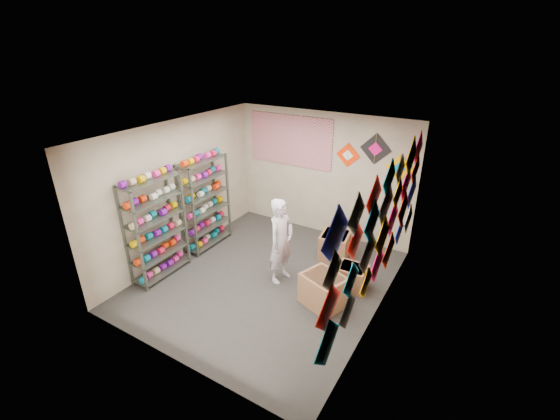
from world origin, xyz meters
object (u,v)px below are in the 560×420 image
Objects in this scene: shelf_rack_front at (156,228)px; carton_a at (323,290)px; carton_b at (352,277)px; shelf_rack_back at (205,203)px; shopkeeper at (281,241)px; carton_c at (335,245)px.

carton_a is at bearing 13.86° from shelf_rack_front.
carton_b is at bearing 90.47° from carton_a.
shelf_rack_back is at bearing -171.16° from carton_a.
shelf_rack_back is at bearing 88.06° from shopkeeper.
shelf_rack_front is 2.91× the size of carton_a.
shelf_rack_front and shelf_rack_back have the same top height.
shopkeeper reaches higher than carton_b.
shelf_rack_front is 3.42m from carton_c.
carton_c is at bearing 126.02° from carton_a.
shopkeeper is 3.05× the size of carton_b.
shelf_rack_back is 3.67× the size of carton_b.
shopkeeper is 1.39m from carton_b.
shopkeeper is 2.41× the size of carton_a.
carton_c is at bearing 41.07° from shelf_rack_front.
shelf_rack_back reaches higher than carton_b.
shelf_rack_front is 1.30m from shelf_rack_back.
shelf_rack_back is 3.09m from carton_a.
shelf_rack_front is 1.00× the size of shelf_rack_back.
shelf_rack_front is 3.57m from carton_b.
carton_c is (2.53, 2.20, -0.69)m from shelf_rack_front.
carton_a reaches higher than carton_b.
shopkeeper is (1.99, 1.00, -0.16)m from shelf_rack_front.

